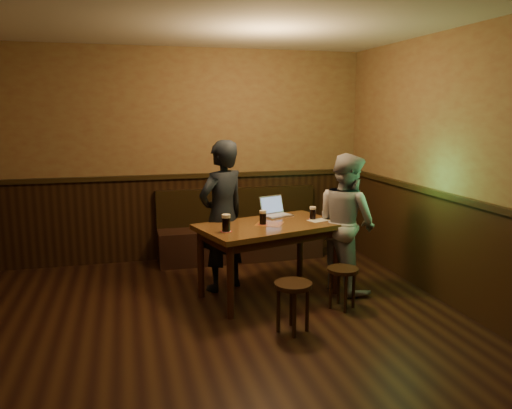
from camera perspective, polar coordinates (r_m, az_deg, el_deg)
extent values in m
cube|color=black|center=(4.25, -3.21, -17.42)|extent=(5.00, 6.00, 0.02)
cube|color=olive|center=(6.75, -8.54, 5.54)|extent=(5.00, 0.02, 2.80)
cube|color=olive|center=(4.94, 26.45, 2.68)|extent=(0.02, 6.00, 2.80)
cube|color=black|center=(6.85, -8.31, -1.57)|extent=(4.98, 0.04, 1.10)
cube|color=black|center=(5.10, 25.39, -6.82)|extent=(0.04, 5.98, 1.10)
cube|color=black|center=(6.72, -8.41, 3.21)|extent=(4.98, 0.06, 0.06)
cube|color=black|center=(4.94, 25.66, -0.43)|extent=(0.06, 5.98, 0.06)
cube|color=black|center=(6.79, -1.80, -4.40)|extent=(2.20, 0.50, 0.45)
cube|color=black|center=(6.87, -2.20, -0.15)|extent=(2.20, 0.10, 0.50)
cube|color=#503016|center=(5.35, 1.54, -2.51)|extent=(1.67, 1.23, 0.05)
cube|color=black|center=(5.37, 1.54, -3.34)|extent=(1.51, 1.07, 0.09)
cube|color=maroon|center=(5.34, 1.54, -2.21)|extent=(0.38, 0.38, 0.00)
cylinder|color=black|center=(4.86, -2.94, -8.80)|extent=(0.07, 0.07, 0.74)
cylinder|color=black|center=(5.44, -6.34, -6.70)|extent=(0.07, 0.07, 0.74)
cylinder|color=black|center=(5.57, 9.19, -6.36)|extent=(0.07, 0.07, 0.74)
cylinder|color=black|center=(6.08, 5.05, -4.80)|extent=(0.07, 0.07, 0.74)
cylinder|color=black|center=(4.56, 4.27, -9.14)|extent=(0.41, 0.41, 0.04)
cylinder|color=black|center=(4.66, 5.88, -11.68)|extent=(0.04, 0.04, 0.45)
cylinder|color=black|center=(4.77, 4.06, -11.13)|extent=(0.04, 0.04, 0.45)
cylinder|color=black|center=(4.63, 2.57, -11.77)|extent=(0.04, 0.04, 0.45)
cylinder|color=black|center=(4.52, 4.42, -12.37)|extent=(0.04, 0.04, 0.45)
cylinder|color=black|center=(5.16, 9.89, -7.36)|extent=(0.36, 0.36, 0.04)
cylinder|color=black|center=(5.26, 11.10, -9.40)|extent=(0.03, 0.03, 0.41)
cylinder|color=black|center=(5.33, 9.44, -9.06)|extent=(0.03, 0.03, 0.41)
cylinder|color=black|center=(5.19, 8.53, -9.59)|extent=(0.03, 0.03, 0.41)
cylinder|color=black|center=(5.12, 10.22, -9.95)|extent=(0.03, 0.03, 0.41)
cylinder|color=#A7141C|center=(5.02, -3.42, -3.08)|extent=(0.11, 0.11, 0.00)
cylinder|color=silver|center=(5.02, -3.42, -3.04)|extent=(0.10, 0.10, 0.00)
cylinder|color=black|center=(5.00, -3.43, -2.26)|extent=(0.08, 0.08, 0.14)
cylinder|color=beige|center=(4.98, -3.44, -1.30)|extent=(0.09, 0.09, 0.03)
cylinder|color=#A7141C|center=(5.32, 0.79, -2.28)|extent=(0.10, 0.10, 0.00)
cylinder|color=silver|center=(5.32, 0.79, -2.24)|extent=(0.08, 0.08, 0.00)
cylinder|color=black|center=(5.30, 0.79, -1.59)|extent=(0.07, 0.07, 0.12)
cylinder|color=beige|center=(5.29, 0.80, -0.82)|extent=(0.08, 0.08, 0.03)
cylinder|color=#A7141C|center=(5.61, 6.49, -1.66)|extent=(0.09, 0.09, 0.00)
cylinder|color=silver|center=(5.61, 6.49, -1.63)|extent=(0.08, 0.08, 0.00)
cylinder|color=black|center=(5.59, 6.50, -1.05)|extent=(0.07, 0.07, 0.11)
cylinder|color=beige|center=(5.58, 6.52, -0.36)|extent=(0.07, 0.07, 0.03)
cube|color=silver|center=(5.73, 2.45, -1.28)|extent=(0.37, 0.32, 0.02)
cube|color=#B2B2B7|center=(5.72, 2.45, -1.19)|extent=(0.33, 0.26, 0.00)
cube|color=silver|center=(5.79, 1.79, 0.00)|extent=(0.32, 0.17, 0.21)
cube|color=#6181B4|center=(5.78, 1.85, -0.02)|extent=(0.29, 0.15, 0.18)
cube|color=silver|center=(5.55, 7.15, -1.80)|extent=(0.26, 0.21, 0.00)
imported|color=black|center=(5.54, -3.88, -1.32)|extent=(0.73, 0.66, 1.68)
imported|color=#99999F|center=(5.63, 10.27, -2.03)|extent=(0.76, 0.88, 1.54)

